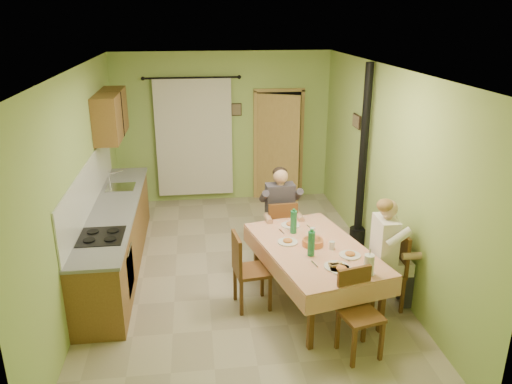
{
  "coord_description": "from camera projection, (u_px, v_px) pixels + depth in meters",
  "views": [
    {
      "loc": [
        -0.55,
        -6.2,
        3.44
      ],
      "look_at": [
        0.25,
        0.1,
        1.15
      ],
      "focal_mm": 35.0,
      "sensor_mm": 36.0,
      "label": 1
    }
  ],
  "objects": [
    {
      "name": "floor",
      "position": [
        239.0,
        272.0,
        7.02
      ],
      "size": [
        4.0,
        6.0,
        0.01
      ],
      "primitive_type": "cube",
      "color": "tan",
      "rests_on": "ground"
    },
    {
      "name": "room_shell",
      "position": [
        238.0,
        146.0,
        6.4
      ],
      "size": [
        4.04,
        6.04,
        2.82
      ],
      "color": "#A0C062",
      "rests_on": "ground"
    },
    {
      "name": "kitchen_run",
      "position": [
        116.0,
        235.0,
        7.03
      ],
      "size": [
        0.64,
        3.64,
        1.56
      ],
      "color": "brown",
      "rests_on": "ground"
    },
    {
      "name": "upper_cabinets",
      "position": [
        111.0,
        115.0,
        7.73
      ],
      "size": [
        0.35,
        1.4,
        0.7
      ],
      "primitive_type": "cube",
      "color": "brown",
      "rests_on": "room_shell"
    },
    {
      "name": "curtain",
      "position": [
        194.0,
        137.0,
        9.23
      ],
      "size": [
        1.7,
        0.07,
        2.22
      ],
      "color": "black",
      "rests_on": "ground"
    },
    {
      "name": "doorway",
      "position": [
        278.0,
        146.0,
        9.48
      ],
      "size": [
        0.96,
        0.39,
        2.15
      ],
      "color": "black",
      "rests_on": "ground"
    },
    {
      "name": "dining_table",
      "position": [
        313.0,
        275.0,
        6.18
      ],
      "size": [
        1.56,
        2.15,
        0.76
      ],
      "rotation": [
        0.0,
        0.0,
        0.23
      ],
      "color": "#E39B79",
      "rests_on": "ground"
    },
    {
      "name": "tableware",
      "position": [
        320.0,
        245.0,
        5.94
      ],
      "size": [
        0.91,
        1.57,
        0.33
      ],
      "color": "white",
      "rests_on": "dining_table"
    },
    {
      "name": "chair_far",
      "position": [
        280.0,
        243.0,
        7.23
      ],
      "size": [
        0.42,
        0.42,
        0.97
      ],
      "rotation": [
        0.0,
        0.0,
        0.04
      ],
      "color": "brown",
      "rests_on": "ground"
    },
    {
      "name": "chair_near",
      "position": [
        359.0,
        330.0,
        5.25
      ],
      "size": [
        0.47,
        0.47,
        0.95
      ],
      "rotation": [
        0.0,
        0.0,
        3.38
      ],
      "color": "brown",
      "rests_on": "ground"
    },
    {
      "name": "chair_right",
      "position": [
        384.0,
        285.0,
        6.12
      ],
      "size": [
        0.43,
        0.43,
        0.98
      ],
      "rotation": [
        0.0,
        0.0,
        1.55
      ],
      "color": "brown",
      "rests_on": "ground"
    },
    {
      "name": "chair_left",
      "position": [
        251.0,
        285.0,
        6.12
      ],
      "size": [
        0.46,
        0.46,
        0.97
      ],
      "rotation": [
        0.0,
        0.0,
        -1.44
      ],
      "color": "brown",
      "rests_on": "ground"
    },
    {
      "name": "man_far",
      "position": [
        280.0,
        205.0,
        7.04
      ],
      "size": [
        0.59,
        0.47,
        1.39
      ],
      "rotation": [
        0.0,
        0.0,
        0.04
      ],
      "color": "#38333D",
      "rests_on": "chair_far"
    },
    {
      "name": "man_right",
      "position": [
        387.0,
        241.0,
        5.92
      ],
      "size": [
        0.47,
        0.59,
        1.39
      ],
      "rotation": [
        0.0,
        0.0,
        1.55
      ],
      "color": "white",
      "rests_on": "chair_right"
    },
    {
      "name": "stove_flue",
      "position": [
        361.0,
        184.0,
        7.46
      ],
      "size": [
        0.24,
        0.24,
        2.8
      ],
      "color": "black",
      "rests_on": "ground"
    },
    {
      "name": "picture_back",
      "position": [
        236.0,
        110.0,
        9.23
      ],
      "size": [
        0.19,
        0.03,
        0.23
      ],
      "primitive_type": "cube",
      "color": "black",
      "rests_on": "room_shell"
    },
    {
      "name": "picture_right",
      "position": [
        357.0,
        121.0,
        7.75
      ],
      "size": [
        0.03,
        0.31,
        0.21
      ],
      "primitive_type": "cube",
      "color": "brown",
      "rests_on": "room_shell"
    }
  ]
}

